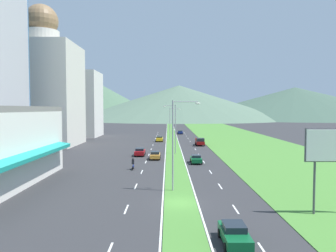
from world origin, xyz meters
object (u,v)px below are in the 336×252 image
Objects in this scene: street_lamp_mid at (174,126)px; car_4 at (160,139)px; car_0 at (140,152)px; car_1 at (234,234)px; car_2 at (155,155)px; pickup_truck_0 at (200,142)px; car_5 at (196,159)px; street_lamp_near at (176,139)px; motorcycle_rider at (133,165)px; street_lamp_far at (171,122)px; car_3 at (180,132)px.

car_4 is (-3.72, 25.79, -4.99)m from street_lamp_mid.
car_4 is (3.17, 28.45, -0.00)m from car_0.
car_2 is at bearing -169.68° from car_1.
pickup_truck_0 is (3.53, 60.92, 0.25)m from car_1.
street_lamp_near is at bearing -11.79° from car_5.
motorcycle_rider is (-2.96, -43.37, -0.03)m from car_4.
street_lamp_near is 5.16× the size of motorcycle_rider.
car_0 is (-6.89, -2.66, -4.99)m from street_lamp_mid.
street_lamp_near is 2.56× the size of car_5.
car_3 is (3.59, 22.61, -4.80)m from street_lamp_far.
car_4 is 14.87m from pickup_truck_0.
car_1 is at bearing -160.38° from motorcycle_rider.
car_0 is 56.91m from car_3.
pickup_truck_0 is 2.70× the size of motorcycle_rider.
pickup_truck_0 reaches higher than motorcycle_rider.
street_lamp_far is at bearing -154.97° from pickup_truck_0.
motorcycle_rider is (-10.22, -5.75, 0.01)m from car_5.
motorcycle_rider reaches higher than car_1.
car_5 is (0.31, -65.17, 0.03)m from car_3.
street_lamp_near reaches higher than pickup_truck_0.
street_lamp_far is 1.76× the size of pickup_truck_0.
car_5 is at bearing -84.76° from street_lamp_far.
car_4 is at bearing -174.38° from car_1.
car_1 is at bearing 0.04° from car_3.
street_lamp_mid reaches higher than pickup_truck_0.
street_lamp_far is 38.47m from car_2.
car_2 is (3.23, -4.64, -0.04)m from car_0.
street_lamp_far is at bearing 89.95° from street_lamp_near.
car_5 is (10.44, -9.17, -0.05)m from car_0.
street_lamp_mid is 2.26× the size of car_4.
street_lamp_near is 84.36m from car_3.
motorcycle_rider is (-9.91, -70.92, 0.04)m from car_3.
pickup_truck_0 is (7.25, 46.11, -4.92)m from street_lamp_near.
car_0 is at bearing 102.98° from street_lamp_near.
street_lamp_near reaches higher than street_lamp_mid.
street_lamp_mid is at bearing -26.64° from car_2.
street_lamp_near is 46.93m from pickup_truck_0.
street_lamp_far is (0.05, 61.52, -0.40)m from street_lamp_near.
car_0 reaches higher than car_5.
street_lamp_near reaches higher than car_5.
street_lamp_far reaches higher than car_4.
pickup_truck_0 is (7.20, -15.41, -4.51)m from street_lamp_far.
car_4 is 0.83× the size of pickup_truck_0.
car_2 is 10.71m from motorcycle_rider.
motorcycle_rider is (-3.02, -10.28, 0.00)m from car_2.
street_lamp_mid is 2.46× the size of car_1.
street_lamp_far is 34.35m from car_0.
car_4 is at bearing -14.16° from car_3.
street_lamp_mid is at bearing -3.47° from car_3.
pickup_truck_0 is at bearing -64.97° from street_lamp_far.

